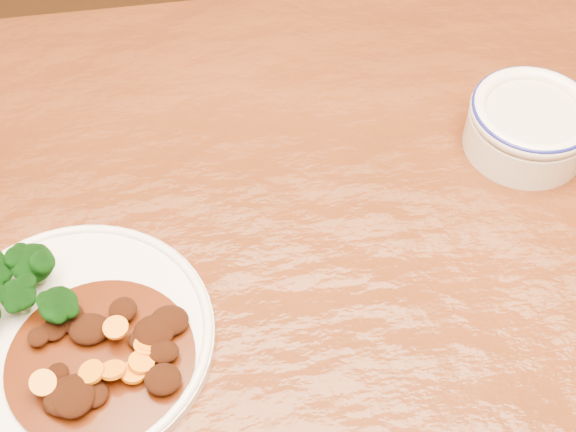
{
  "coord_description": "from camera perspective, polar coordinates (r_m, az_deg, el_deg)",
  "views": [
    {
      "loc": [
        -0.09,
        -0.37,
        1.35
      ],
      "look_at": [
        -0.05,
        0.08,
        0.77
      ],
      "focal_mm": 50.0,
      "sensor_mm": 36.0,
      "label": 1
    }
  ],
  "objects": [
    {
      "name": "dining_table",
      "position": [
        0.78,
        4.43,
        -9.11
      ],
      "size": [
        1.57,
        1.03,
        0.75
      ],
      "rotation": [
        0.0,
        0.0,
        0.09
      ],
      "color": "#5D2810",
      "rests_on": "ground"
    },
    {
      "name": "dinner_plate",
      "position": [
        0.7,
        -15.0,
        -8.4
      ],
      "size": [
        0.24,
        0.24,
        0.01
      ],
      "rotation": [
        0.0,
        0.0,
        -0.27
      ],
      "color": "silver",
      "rests_on": "dining_table"
    },
    {
      "name": "broccoli_florets",
      "position": [
        0.71,
        -18.61,
        -4.81
      ],
      "size": [
        0.1,
        0.08,
        0.04
      ],
      "color": "#6B984F",
      "rests_on": "dinner_plate"
    },
    {
      "name": "mince_stew",
      "position": [
        0.67,
        -12.78,
        -9.72
      ],
      "size": [
        0.16,
        0.16,
        0.03
      ],
      "color": "#461607",
      "rests_on": "dinner_plate"
    },
    {
      "name": "dip_bowl",
      "position": [
        0.84,
        16.8,
        6.3
      ],
      "size": [
        0.12,
        0.12,
        0.06
      ],
      "rotation": [
        0.0,
        0.0,
        0.02
      ],
      "color": "silver",
      "rests_on": "dining_table"
    }
  ]
}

